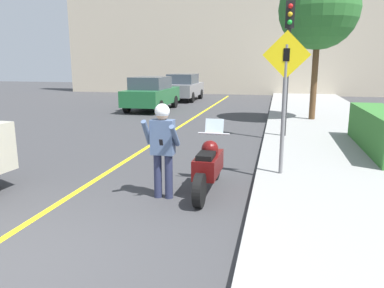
{
  "coord_description": "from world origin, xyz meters",
  "views": [
    {
      "loc": [
        2.97,
        -3.37,
        2.34
      ],
      "look_at": [
        1.42,
        3.38,
        0.84
      ],
      "focal_mm": 35.0,
      "sensor_mm": 36.0,
      "label": 1
    }
  ],
  "objects_px": {
    "person_biker": "(163,142)",
    "parked_car_grey": "(184,87)",
    "parked_car_green": "(151,93)",
    "motorcycle": "(208,166)",
    "crossing_sign": "(285,90)",
    "street_tree": "(319,9)",
    "traffic_light": "(288,44)"
  },
  "relations": [
    {
      "from": "person_biker",
      "to": "parked_car_grey",
      "type": "bearing_deg",
      "value": 103.07
    },
    {
      "from": "motorcycle",
      "to": "traffic_light",
      "type": "height_order",
      "value": "traffic_light"
    },
    {
      "from": "traffic_light",
      "to": "parked_car_grey",
      "type": "bearing_deg",
      "value": 117.75
    },
    {
      "from": "motorcycle",
      "to": "parked_car_grey",
      "type": "height_order",
      "value": "parked_car_grey"
    },
    {
      "from": "traffic_light",
      "to": "street_tree",
      "type": "relative_size",
      "value": 0.69
    },
    {
      "from": "parked_car_grey",
      "to": "traffic_light",
      "type": "bearing_deg",
      "value": -62.25
    },
    {
      "from": "motorcycle",
      "to": "parked_car_green",
      "type": "height_order",
      "value": "parked_car_green"
    },
    {
      "from": "street_tree",
      "to": "parked_car_grey",
      "type": "relative_size",
      "value": 1.36
    },
    {
      "from": "person_biker",
      "to": "parked_car_grey",
      "type": "xyz_separation_m",
      "value": [
        -4.03,
        17.37,
        -0.16
      ]
    },
    {
      "from": "parked_car_green",
      "to": "parked_car_grey",
      "type": "xyz_separation_m",
      "value": [
        0.33,
        5.32,
        0.0
      ]
    },
    {
      "from": "street_tree",
      "to": "parked_car_grey",
      "type": "bearing_deg",
      "value": 132.91
    },
    {
      "from": "parked_car_green",
      "to": "motorcycle",
      "type": "bearing_deg",
      "value": -66.24
    },
    {
      "from": "street_tree",
      "to": "parked_car_grey",
      "type": "height_order",
      "value": "street_tree"
    },
    {
      "from": "crossing_sign",
      "to": "traffic_light",
      "type": "height_order",
      "value": "traffic_light"
    },
    {
      "from": "traffic_light",
      "to": "motorcycle",
      "type": "bearing_deg",
      "value": -105.41
    },
    {
      "from": "motorcycle",
      "to": "person_biker",
      "type": "bearing_deg",
      "value": -143.38
    },
    {
      "from": "crossing_sign",
      "to": "parked_car_green",
      "type": "relative_size",
      "value": 0.67
    },
    {
      "from": "parked_car_green",
      "to": "parked_car_grey",
      "type": "relative_size",
      "value": 1.0
    },
    {
      "from": "crossing_sign",
      "to": "street_tree",
      "type": "height_order",
      "value": "street_tree"
    },
    {
      "from": "person_biker",
      "to": "parked_car_green",
      "type": "height_order",
      "value": "parked_car_green"
    },
    {
      "from": "traffic_light",
      "to": "street_tree",
      "type": "bearing_deg",
      "value": 73.81
    },
    {
      "from": "crossing_sign",
      "to": "parked_car_grey",
      "type": "bearing_deg",
      "value": 110.87
    },
    {
      "from": "motorcycle",
      "to": "crossing_sign",
      "type": "distance_m",
      "value": 2.11
    },
    {
      "from": "parked_car_green",
      "to": "street_tree",
      "type": "bearing_deg",
      "value": -18.29
    },
    {
      "from": "motorcycle",
      "to": "parked_car_grey",
      "type": "bearing_deg",
      "value": 105.73
    },
    {
      "from": "person_biker",
      "to": "street_tree",
      "type": "xyz_separation_m",
      "value": [
        3.25,
        9.53,
        3.31
      ]
    },
    {
      "from": "traffic_light",
      "to": "parked_car_green",
      "type": "distance_m",
      "value": 9.32
    },
    {
      "from": "traffic_light",
      "to": "street_tree",
      "type": "xyz_separation_m",
      "value": [
        1.12,
        3.87,
        1.45
      ]
    },
    {
      "from": "motorcycle",
      "to": "person_biker",
      "type": "xyz_separation_m",
      "value": [
        -0.71,
        -0.53,
        0.53
      ]
    },
    {
      "from": "person_biker",
      "to": "parked_car_green",
      "type": "distance_m",
      "value": 12.81
    },
    {
      "from": "street_tree",
      "to": "parked_car_green",
      "type": "height_order",
      "value": "street_tree"
    },
    {
      "from": "crossing_sign",
      "to": "street_tree",
      "type": "relative_size",
      "value": 0.49
    }
  ]
}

